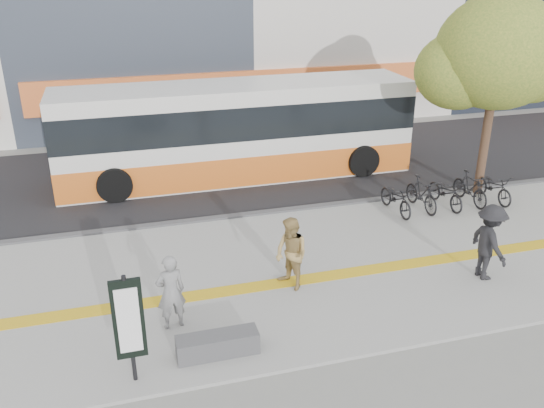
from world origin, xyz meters
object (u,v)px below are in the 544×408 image
object	(u,v)px
seated_woman	(171,292)
pedestrian_tan	(291,254)
signboard	(129,321)
bus	(237,134)
street_tree	(495,54)
bench	(218,345)
pedestrian_dark	(489,242)

from	to	relation	value
seated_woman	pedestrian_tan	bearing A→B (deg)	-173.62
signboard	bus	bearing A→B (deg)	67.34
signboard	street_tree	size ratio (longest dim) A/B	0.35
seated_woman	bench	bearing A→B (deg)	112.28
signboard	pedestrian_tan	world-z (taller)	signboard
bus	seated_woman	size ratio (longest dim) A/B	7.25
bench	pedestrian_tan	bearing A→B (deg)	43.13
street_tree	pedestrian_dark	bearing A→B (deg)	-121.73
seated_woman	pedestrian_tan	world-z (taller)	pedestrian_tan
bench	signboard	distance (m)	1.94
signboard	pedestrian_tan	xyz separation A→B (m)	(3.72, 2.29, -0.41)
bench	seated_woman	bearing A→B (deg)	121.91
signboard	street_tree	distance (m)	13.40
signboard	pedestrian_tan	size ratio (longest dim) A/B	1.26
bench	bus	xyz separation A→B (m)	(2.58, 9.70, 1.28)
street_tree	bus	distance (m)	8.60
bench	street_tree	world-z (taller)	street_tree
bench	street_tree	distance (m)	12.23
bench	seated_woman	distance (m)	1.51
bench	signboard	size ratio (longest dim) A/B	0.73
street_tree	bus	size ratio (longest dim) A/B	0.52
signboard	bus	world-z (taller)	bus
signboard	pedestrian_dark	size ratio (longest dim) A/B	1.17
bench	signboard	bearing A→B (deg)	-169.19
street_tree	bench	bearing A→B (deg)	-148.38
bench	pedestrian_tan	size ratio (longest dim) A/B	0.92
seated_woman	bus	bearing A→B (deg)	-120.81
bus	pedestrian_tan	distance (m)	7.75
pedestrian_dark	seated_woman	bearing A→B (deg)	89.97
street_tree	bus	xyz separation A→B (m)	(-7.20, 3.68, -2.93)
pedestrian_tan	pedestrian_dark	xyz separation A→B (m)	(4.65, -0.84, 0.07)
signboard	bus	size ratio (longest dim) A/B	0.18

